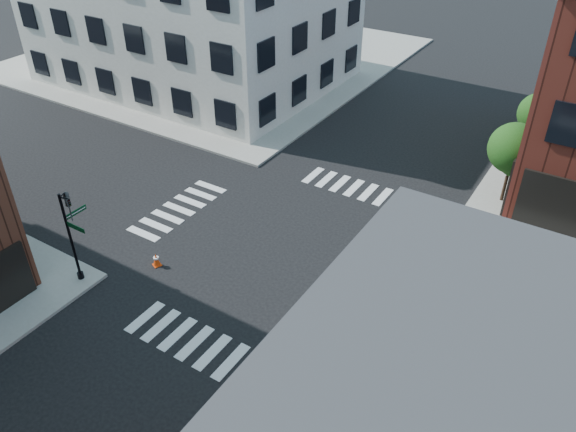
% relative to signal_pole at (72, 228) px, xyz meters
% --- Properties ---
extents(ground, '(120.00, 120.00, 0.00)m').
position_rel_signal_pole_xyz_m(ground, '(6.72, 6.68, -2.86)').
color(ground, black).
rests_on(ground, ground).
extents(sidewalk_nw, '(30.00, 30.00, 0.15)m').
position_rel_signal_pole_xyz_m(sidewalk_nw, '(-14.28, 27.68, -2.78)').
color(sidewalk_nw, gray).
rests_on(sidewalk_nw, ground).
extents(building_nw, '(22.00, 16.00, 11.00)m').
position_rel_signal_pole_xyz_m(building_nw, '(-12.28, 22.68, 2.64)').
color(building_nw, beige).
rests_on(building_nw, ground).
extents(tree_near, '(2.69, 2.69, 4.49)m').
position_rel_signal_pole_xyz_m(tree_near, '(14.28, 16.65, 0.30)').
color(tree_near, black).
rests_on(tree_near, ground).
extents(tree_far, '(2.43, 2.43, 4.07)m').
position_rel_signal_pole_xyz_m(tree_far, '(14.28, 22.65, 0.02)').
color(tree_far, black).
rests_on(tree_far, ground).
extents(signal_pole, '(1.29, 1.24, 4.60)m').
position_rel_signal_pole_xyz_m(signal_pole, '(0.00, 0.00, 0.00)').
color(signal_pole, black).
rests_on(signal_pole, ground).
extents(traffic_cone, '(0.47, 0.47, 0.67)m').
position_rel_signal_pole_xyz_m(traffic_cone, '(2.06, 2.50, -2.54)').
color(traffic_cone, red).
rests_on(traffic_cone, ground).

